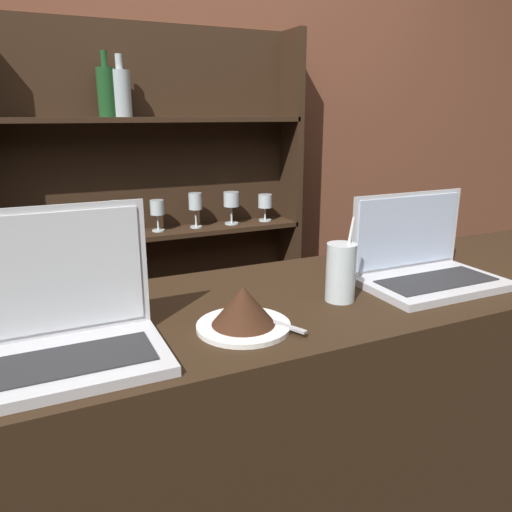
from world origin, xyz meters
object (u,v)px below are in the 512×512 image
object	(u,v)px
laptop_far	(424,264)
water_glass	(341,272)
cake_plate	(244,310)
laptop_near	(60,326)

from	to	relation	value
laptop_far	water_glass	xyz separation A→B (m)	(-0.26, -0.02, 0.02)
laptop_far	cake_plate	bearing A→B (deg)	-172.60
cake_plate	water_glass	xyz separation A→B (m)	(0.26, 0.05, 0.03)
laptop_near	laptop_far	distance (m)	0.85
laptop_near	laptop_far	size ratio (longest dim) A/B	0.98
cake_plate	water_glass	bearing A→B (deg)	11.15
laptop_far	water_glass	distance (m)	0.26
laptop_far	cake_plate	xyz separation A→B (m)	(-0.51, -0.07, -0.01)
cake_plate	laptop_near	bearing A→B (deg)	177.18
laptop_near	water_glass	xyz separation A→B (m)	(0.59, 0.03, 0.01)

